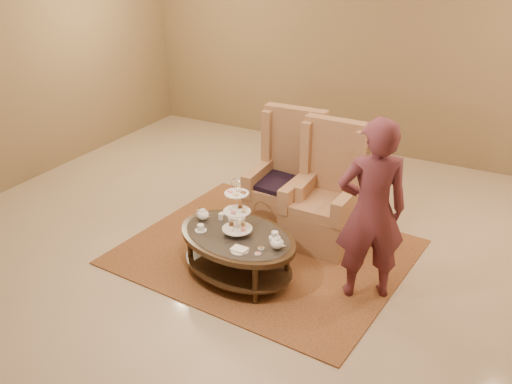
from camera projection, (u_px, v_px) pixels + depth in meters
The scene contains 8 objects.
ground at pixel (256, 273), 6.01m from camera, with size 8.00×8.00×0.00m, color tan.
ceiling at pixel (256, 273), 6.01m from camera, with size 8.00×8.00×0.02m, color silver.
wall_back at pixel (383, 41), 8.43m from camera, with size 8.00×0.04×3.50m, color olive.
rug at pixel (266, 252), 6.38m from camera, with size 3.15×2.70×0.02m.
tea_table at pixel (237, 242), 5.79m from camera, with size 1.51×1.21×1.12m.
armchair_left at pixel (287, 187), 6.83m from camera, with size 0.79×0.81×1.40m.
armchair_right at pixel (326, 203), 6.46m from camera, with size 0.77×0.80×1.40m.
person at pixel (371, 211), 5.29m from camera, with size 0.80×0.72×1.84m.
Camera 1 is at (2.40, -4.45, 3.36)m, focal length 40.00 mm.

